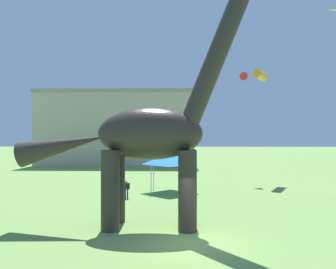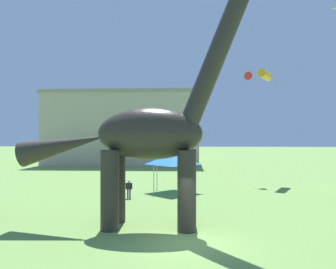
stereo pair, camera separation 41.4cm
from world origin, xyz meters
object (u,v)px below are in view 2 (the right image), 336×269
festival_canopy_tent (173,159)px  kite_high_right (261,75)px  person_strolling_adult (129,187)px  dinosaur_sculpture (149,134)px

festival_canopy_tent → kite_high_right: 13.18m
person_strolling_adult → festival_canopy_tent: 4.56m
kite_high_right → dinosaur_sculpture: bearing=-117.3°
person_strolling_adult → kite_high_right: kite_high_right is taller
dinosaur_sculpture → festival_canopy_tent: dinosaur_sculpture is taller
festival_canopy_tent → kite_high_right: kite_high_right is taller
kite_high_right → person_strolling_adult: bearing=-138.0°
person_strolling_adult → kite_high_right: (11.12, 10.03, 9.34)m
festival_canopy_tent → kite_high_right: bearing=40.5°
festival_canopy_tent → dinosaur_sculpture: bearing=-94.0°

